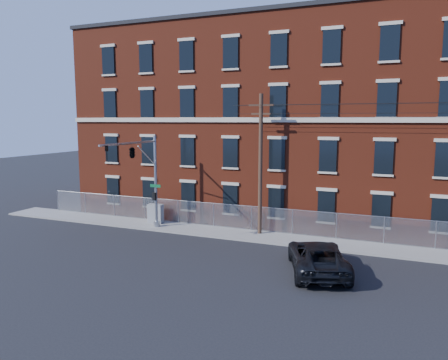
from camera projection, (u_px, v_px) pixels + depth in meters
ground at (202, 253)px, 26.93m from camera, size 140.00×140.00×0.00m
sidewalk at (409, 252)px, 26.97m from camera, size 65.00×3.00×0.12m
mill_building at (413, 122)px, 34.02m from camera, size 55.30×14.32×16.30m
chain_link_fence at (409, 232)px, 28.02m from camera, size 59.06×0.06×1.85m
traffic_signal_mast at (138, 161)px, 30.44m from camera, size 0.90×6.75×7.00m
utility_pole_near at (260, 162)px, 30.56m from camera, size 1.80×0.28×10.00m
pickup_truck at (317, 257)px, 23.57m from camera, size 4.66×6.76×1.72m
utility_cabinet at (156, 214)px, 34.36m from camera, size 1.24×0.67×1.51m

